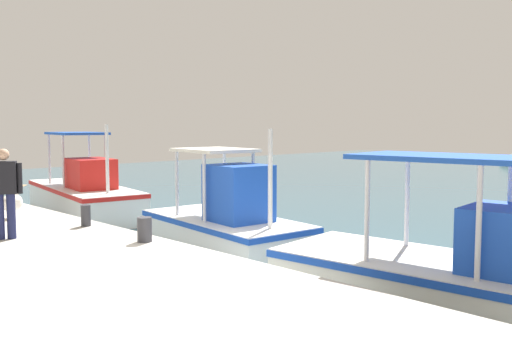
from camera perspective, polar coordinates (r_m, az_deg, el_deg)
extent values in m
cube|color=white|center=(18.93, -17.40, -2.96)|extent=(6.43, 3.01, 0.98)
cube|color=red|center=(18.88, -17.44, -1.73)|extent=(6.47, 3.06, 0.12)
cube|color=red|center=(18.10, -16.75, -0.24)|extent=(1.91, 1.46, 0.94)
cylinder|color=silver|center=(19.96, -20.59, 1.16)|extent=(0.08, 0.08, 1.67)
cylinder|color=silver|center=(20.34, -16.82, 1.33)|extent=(0.08, 0.08, 1.67)
cylinder|color=silver|center=(18.35, -19.30, 0.91)|extent=(0.08, 0.08, 1.67)
cylinder|color=silver|center=(18.76, -15.24, 1.09)|extent=(0.08, 0.08, 1.67)
cube|color=#1E4CB2|center=(19.30, -18.06, 3.72)|extent=(2.72, 1.86, 0.08)
cylinder|color=silver|center=(16.60, -15.13, 1.21)|extent=(0.10, 0.10, 2.01)
cube|color=white|center=(13.25, -3.25, -6.48)|extent=(4.78, 2.55, 0.77)
cube|color=#1947B7|center=(13.20, -3.26, -5.17)|extent=(4.83, 2.59, 0.12)
cube|color=#1947B7|center=(12.63, -1.80, -2.28)|extent=(1.42, 1.35, 1.30)
cylinder|color=silver|center=(13.58, -8.17, -1.28)|extent=(0.08, 0.08, 1.55)
cylinder|color=silver|center=(14.31, -3.30, -0.93)|extent=(0.08, 0.08, 1.55)
cylinder|color=silver|center=(12.52, -5.38, -1.77)|extent=(0.08, 0.08, 1.55)
cylinder|color=silver|center=(13.32, -0.29, -1.35)|extent=(0.08, 0.08, 1.55)
cube|color=silver|center=(13.35, -4.29, 2.16)|extent=(2.02, 1.68, 0.08)
cylinder|color=silver|center=(11.68, 1.48, -0.82)|extent=(0.10, 0.10, 2.12)
torus|color=orange|center=(13.08, 0.31, -2.03)|extent=(0.55, 0.17, 0.54)
cube|color=silver|center=(9.31, 21.50, -11.61)|extent=(6.57, 2.69, 0.80)
cube|color=#1947B7|center=(9.22, 21.56, -9.68)|extent=(6.61, 2.73, 0.12)
cylinder|color=silver|center=(8.94, 11.41, -4.06)|extent=(0.08, 0.08, 1.62)
cylinder|color=silver|center=(10.24, 15.35, -3.02)|extent=(0.08, 0.08, 1.62)
cylinder|color=silver|center=(8.27, 22.04, -5.04)|extent=(0.08, 0.08, 1.62)
cylinder|color=silver|center=(9.66, 24.72, -3.75)|extent=(0.08, 0.08, 1.62)
cube|color=#1E4CB2|center=(9.15, 18.47, 1.35)|extent=(2.72, 1.78, 0.08)
cylinder|color=tan|center=(14.02, -23.75, -4.09)|extent=(0.04, 0.04, 0.22)
cylinder|color=tan|center=(14.09, -24.15, -4.06)|extent=(0.04, 0.04, 0.22)
ellipsoid|color=white|center=(14.06, -23.87, -3.04)|extent=(0.62, 0.71, 0.40)
ellipsoid|color=silver|center=(14.01, -23.99, -2.82)|extent=(0.61, 0.66, 0.28)
cylinder|color=white|center=(14.19, -23.45, -2.06)|extent=(0.18, 0.21, 0.27)
sphere|color=white|center=(14.24, -23.29, -1.38)|extent=(0.22, 0.22, 0.16)
cone|color=#F2B272|center=(14.40, -22.83, -1.38)|extent=(0.22, 0.29, 0.07)
cylinder|color=#1E234C|center=(11.58, -24.95, -4.31)|extent=(0.16, 0.16, 0.87)
cylinder|color=#1E234C|center=(11.55, -23.97, -4.29)|extent=(0.16, 0.16, 0.87)
cube|color=black|center=(11.48, -24.59, -0.63)|extent=(0.42, 0.50, 0.62)
cylinder|color=black|center=(11.44, -23.24, -0.70)|extent=(0.10, 0.10, 0.59)
sphere|color=tan|center=(11.45, -24.67, 1.56)|extent=(0.22, 0.22, 0.22)
cylinder|color=#333338|center=(12.45, -17.18, -4.42)|extent=(0.21, 0.21, 0.46)
cylinder|color=#333338|center=(10.53, -11.44, -5.95)|extent=(0.27, 0.27, 0.46)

